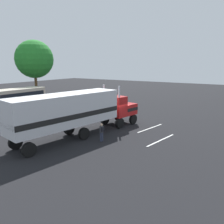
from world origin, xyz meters
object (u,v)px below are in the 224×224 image
(semi_truck, at_px, (76,110))
(person_bystander, at_px, (102,132))
(tree_center, at_px, (34,59))
(parked_bus, at_px, (5,100))

(semi_truck, bearing_deg, person_bystander, -87.01)
(semi_truck, height_order, tree_center, tree_center)
(semi_truck, xyz_separation_m, parked_bus, (1.50, 13.48, -0.46))
(semi_truck, height_order, parked_bus, semi_truck)
(tree_center, bearing_deg, semi_truck, -119.40)
(semi_truck, relative_size, person_bystander, 8.82)
(person_bystander, bearing_deg, tree_center, 64.28)
(person_bystander, xyz_separation_m, tree_center, (9.81, 20.37, 6.50))
(semi_truck, xyz_separation_m, person_bystander, (0.14, -2.71, -1.63))
(parked_bus, bearing_deg, tree_center, 26.36)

